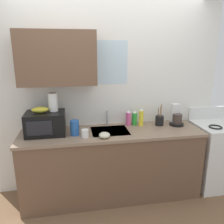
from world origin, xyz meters
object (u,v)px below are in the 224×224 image
object	(u,v)px
mug_white	(85,133)
small_bowl	(104,135)
banana_bunch	(40,110)
coffee_maker	(176,117)
microwave	(46,123)
dish_soap_bottle_yellow	(141,117)
utensil_crock	(159,120)
paper_towel_roll	(53,102)
dish_soap_bottle_green	(134,118)
stove_range	(215,154)
cereal_canister	(75,128)
dish_soap_bottle_pink	(128,118)

from	to	relation	value
mug_white	small_bowl	size ratio (longest dim) A/B	0.73
banana_bunch	coffee_maker	size ratio (longest dim) A/B	0.71
microwave	dish_soap_bottle_yellow	bearing A→B (deg)	4.64
mug_white	utensil_crock	world-z (taller)	utensil_crock
mug_white	small_bowl	xyz separation A→B (m)	(0.22, -0.06, -0.02)
paper_towel_roll	coffee_maker	world-z (taller)	paper_towel_roll
utensil_crock	dish_soap_bottle_green	bearing A→B (deg)	166.78
microwave	stove_range	bearing A→B (deg)	-1.13
dish_soap_bottle_green	mug_white	size ratio (longest dim) A/B	2.14
paper_towel_roll	mug_white	bearing A→B (deg)	-33.99
banana_bunch	paper_towel_roll	bearing A→B (deg)	18.43
dish_soap_bottle_green	cereal_canister	distance (m)	0.84
dish_soap_bottle_pink	dish_soap_bottle_green	bearing A→B (deg)	6.99
dish_soap_bottle_pink	coffee_maker	bearing A→B (deg)	-6.88
dish_soap_bottle_green	paper_towel_roll	bearing A→B (deg)	-174.71
banana_bunch	dish_soap_bottle_yellow	size ratio (longest dim) A/B	0.82
utensil_crock	small_bowl	size ratio (longest dim) A/B	2.23
paper_towel_roll	dish_soap_bottle_pink	distance (m)	1.00
small_bowl	banana_bunch	bearing A→B (deg)	161.00
microwave	dish_soap_bottle_pink	distance (m)	1.07
dish_soap_bottle_pink	utensil_crock	distance (m)	0.42
paper_towel_roll	small_bowl	size ratio (longest dim) A/B	1.69
cereal_canister	banana_bunch	bearing A→B (deg)	165.62
paper_towel_roll	utensil_crock	bearing A→B (deg)	0.83
small_bowl	dish_soap_bottle_yellow	bearing A→B (deg)	32.51
stove_range	paper_towel_roll	distance (m)	2.33
paper_towel_roll	dish_soap_bottle_yellow	size ratio (longest dim) A/B	0.91
dish_soap_bottle_yellow	utensil_crock	world-z (taller)	utensil_crock
stove_range	small_bowl	distance (m)	1.68
microwave	utensil_crock	xyz separation A→B (m)	(1.47, 0.07, -0.06)
mug_white	dish_soap_bottle_pink	bearing A→B (deg)	28.51
banana_bunch	dish_soap_bottle_green	distance (m)	1.22
banana_bunch	paper_towel_roll	size ratio (longest dim) A/B	0.91
paper_towel_roll	dish_soap_bottle_green	bearing A→B (deg)	5.29
microwave	small_bowl	bearing A→B (deg)	-20.17
banana_bunch	mug_white	distance (m)	0.60
banana_bunch	microwave	bearing A→B (deg)	-1.80
mug_white	utensil_crock	bearing A→B (deg)	14.38
stove_range	microwave	distance (m)	2.35
banana_bunch	dish_soap_bottle_pink	size ratio (longest dim) A/B	0.93
stove_range	paper_towel_roll	size ratio (longest dim) A/B	4.91
mug_white	paper_towel_roll	bearing A→B (deg)	146.01
dish_soap_bottle_pink	cereal_canister	world-z (taller)	dish_soap_bottle_pink
stove_range	cereal_canister	world-z (taller)	cereal_canister
stove_range	banana_bunch	bearing A→B (deg)	178.86
coffee_maker	dish_soap_bottle_yellow	size ratio (longest dim) A/B	1.15
microwave	banana_bunch	distance (m)	0.18
dish_soap_bottle_green	utensil_crock	xyz separation A→B (m)	(0.33, -0.08, -0.02)
stove_range	coffee_maker	size ratio (longest dim) A/B	3.86
banana_bunch	coffee_maker	bearing A→B (deg)	1.91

